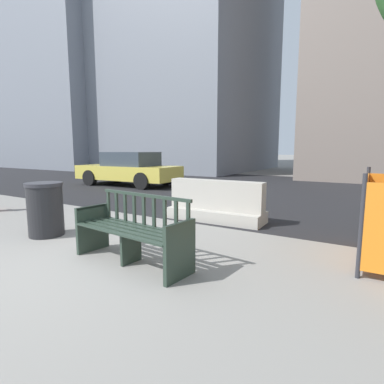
{
  "coord_description": "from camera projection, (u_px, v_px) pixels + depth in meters",
  "views": [
    {
      "loc": [
        3.37,
        -2.28,
        1.45
      ],
      "look_at": [
        0.75,
        1.97,
        0.75
      ],
      "focal_mm": 28.0,
      "sensor_mm": 36.0,
      "label": 1
    }
  ],
  "objects": [
    {
      "name": "ground_plane",
      "position": [
        63.0,
        263.0,
        3.88
      ],
      "size": [
        200.0,
        200.0,
        0.0
      ],
      "primitive_type": "plane",
      "color": "gray"
    },
    {
      "name": "jersey_barrier_centre",
      "position": [
        216.0,
        204.0,
        6.17
      ],
      "size": [
        2.02,
        0.73,
        0.84
      ],
      "color": "#ADA89E",
      "rests_on": "ground"
    },
    {
      "name": "trash_bin",
      "position": [
        45.0,
        209.0,
        5.08
      ],
      "size": [
        0.6,
        0.6,
        0.91
      ],
      "color": "#232326",
      "rests_on": "ground"
    },
    {
      "name": "street_asphalt",
      "position": [
        269.0,
        189.0,
        11.21
      ],
      "size": [
        120.0,
        12.0,
        0.01
      ],
      "primitive_type": "cube",
      "color": "black",
      "rests_on": "ground"
    },
    {
      "name": "car_taxi_near",
      "position": [
        129.0,
        169.0,
        12.35
      ],
      "size": [
        4.45,
        1.99,
        1.38
      ],
      "color": "#DBC64C",
      "rests_on": "ground"
    },
    {
      "name": "street_bench",
      "position": [
        132.0,
        233.0,
        3.85
      ],
      "size": [
        1.73,
        0.68,
        0.88
      ],
      "color": "#28382D",
      "rests_on": "ground"
    }
  ]
}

